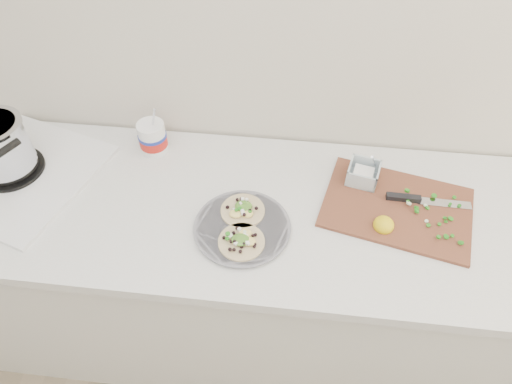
# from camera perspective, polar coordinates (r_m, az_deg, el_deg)

# --- Properties ---
(counter) EXTENTS (2.44, 0.66, 0.90)m
(counter) POSITION_cam_1_polar(r_m,az_deg,el_deg) (1.80, -3.19, -10.49)
(counter) COLOR silver
(counter) RESTS_ON ground
(stove) EXTENTS (0.63, 0.60, 0.25)m
(stove) POSITION_cam_1_polar(r_m,az_deg,el_deg) (1.67, -28.94, 4.05)
(stove) COLOR silver
(stove) RESTS_ON counter
(taco_plate) EXTENTS (0.29, 0.29, 0.04)m
(taco_plate) POSITION_cam_1_polar(r_m,az_deg,el_deg) (1.35, -1.75, -4.23)
(taco_plate) COLOR slate
(taco_plate) RESTS_ON counter
(tub) EXTENTS (0.10, 0.10, 0.22)m
(tub) POSITION_cam_1_polar(r_m,az_deg,el_deg) (1.60, -12.77, 6.89)
(tub) COLOR white
(tub) RESTS_ON counter
(cutboard) EXTENTS (0.50, 0.40, 0.07)m
(cutboard) POSITION_cam_1_polar(r_m,az_deg,el_deg) (1.48, 17.10, -1.19)
(cutboard) COLOR brown
(cutboard) RESTS_ON counter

